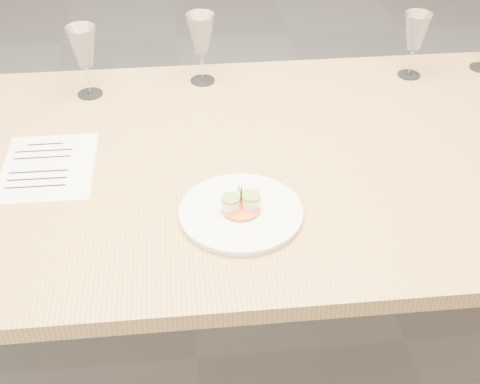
{
  "coord_description": "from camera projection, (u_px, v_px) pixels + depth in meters",
  "views": [
    {
      "loc": [
        -0.0,
        -1.34,
        1.68
      ],
      "look_at": [
        0.11,
        -0.2,
        0.8
      ],
      "focal_mm": 50.0,
      "sensor_mm": 36.0,
      "label": 1
    }
  ],
  "objects": [
    {
      "name": "recipe_sheet",
      "position": [
        48.0,
        167.0,
        1.6
      ],
      "size": [
        0.22,
        0.28,
        0.0
      ],
      "rotation": [
        0.0,
        0.0,
        -0.01
      ],
      "color": "white",
      "rests_on": "dining_table"
    },
    {
      "name": "dining_table",
      "position": [
        186.0,
        182.0,
        1.66
      ],
      "size": [
        2.4,
        1.0,
        0.75
      ],
      "color": "tan",
      "rests_on": "ground"
    },
    {
      "name": "dinner_plate",
      "position": [
        241.0,
        212.0,
        1.44
      ],
      "size": [
        0.27,
        0.27,
        0.07
      ],
      "rotation": [
        0.0,
        0.0,
        0.02
      ],
      "color": "white",
      "rests_on": "dining_table"
    },
    {
      "name": "wine_glass_3",
      "position": [
        416.0,
        33.0,
        1.88
      ],
      "size": [
        0.08,
        0.08,
        0.19
      ],
      "color": "white",
      "rests_on": "dining_table"
    },
    {
      "name": "wine_glass_1",
      "position": [
        83.0,
        48.0,
        1.79
      ],
      "size": [
        0.08,
        0.08,
        0.2
      ],
      "color": "white",
      "rests_on": "dining_table"
    },
    {
      "name": "ground",
      "position": [
        197.0,
        358.0,
        2.08
      ],
      "size": [
        7.0,
        7.0,
        0.0
      ],
      "primitive_type": "plane",
      "color": "slate",
      "rests_on": "ground"
    },
    {
      "name": "wine_glass_2",
      "position": [
        201.0,
        35.0,
        1.85
      ],
      "size": [
        0.08,
        0.08,
        0.2
      ],
      "color": "white",
      "rests_on": "dining_table"
    }
  ]
}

